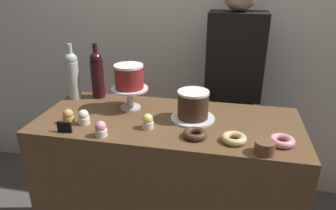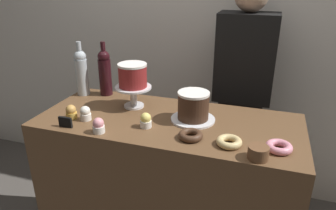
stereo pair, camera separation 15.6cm
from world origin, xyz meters
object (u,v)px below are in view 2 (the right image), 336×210
Objects in this scene: cake_stand_pedestal at (133,93)px; chocolate_round_cake at (193,105)px; wine_bottle_dark_red at (105,72)px; price_sign_chalkboard at (65,122)px; cookie_stack at (258,153)px; donut_chocolate at (191,135)px; barista_figure at (241,100)px; cupcake_caramel at (71,112)px; wine_bottle_clear at (82,72)px; donut_glazed at (229,142)px; cupcake_strawberry at (99,126)px; cupcake_lemon at (146,120)px; cupcake_vanilla at (85,113)px; white_layer_cake at (133,75)px; donut_pink at (279,147)px.

cake_stand_pedestal is 0.36m from chocolate_round_cake.
price_sign_chalkboard is (0.03, -0.46, -0.12)m from wine_bottle_dark_red.
wine_bottle_dark_red is at bearing 153.53° from cookie_stack.
cake_stand_pedestal is 1.79× the size of donut_chocolate.
cupcake_caramel is at bearing -136.76° from barista_figure.
cookie_stack is (1.06, -0.42, -0.12)m from wine_bottle_clear.
chocolate_round_cake is 1.42× the size of donut_glazed.
chocolate_round_cake is 0.43m from cookie_stack.
cupcake_strawberry is 0.66× the size of donut_glazed.
barista_figure is (0.79, 0.37, -0.23)m from wine_bottle_dark_red.
donut_chocolate is (0.23, -0.04, -0.02)m from cupcake_lemon.
cupcake_caramel is 0.08m from cupcake_vanilla.
cupcake_strawberry is at bearing -173.22° from donut_glazed.
cupcake_strawberry is (0.21, -0.09, 0.00)m from cupcake_caramel.
cupcake_strawberry reaches higher than cookie_stack.
chocolate_round_cake is at bearing -10.65° from white_layer_cake.
wine_bottle_clear is at bearing 150.71° from cupcake_lemon.
cookie_stack reaches higher than donut_chocolate.
white_layer_cake reaches higher than cake_stand_pedestal.
donut_glazed is (-0.20, -0.02, 0.00)m from donut_pink.
donut_glazed is at bearing -2.43° from cupcake_vanilla.
wine_bottle_dark_red is (0.13, 0.04, 0.00)m from wine_bottle_clear.
donut_glazed is at bearing -6.97° from cupcake_lemon.
wine_bottle_clear is at bearing 164.06° from donut_pink.
cake_stand_pedestal is 1.26× the size of chocolate_round_cake.
cupcake_lemon is (0.40, 0.03, 0.00)m from cupcake_caramel.
wine_bottle_dark_red is at bearing 17.43° from wine_bottle_clear.
donut_pink is at bearing -15.94° from wine_bottle_clear.
barista_figure reaches higher than white_layer_cake.
cupcake_caramel reaches higher than price_sign_chalkboard.
cupcake_vanilla is 0.86m from cookie_stack.
donut_pink is at bearing 2.23° from donut_chocolate.
cake_stand_pedestal is at bearing 57.58° from price_sign_chalkboard.
cupcake_vanilla is (-0.16, -0.23, -0.05)m from cake_stand_pedestal.
barista_figure reaches higher than chocolate_round_cake.
cupcake_vanilla is 0.05× the size of barista_figure.
price_sign_chalkboard is at bearing -154.78° from chocolate_round_cake.
wine_bottle_clear is 4.65× the size of price_sign_chalkboard.
cupcake_strawberry is 0.18m from price_sign_chalkboard.
barista_figure is at bearing 106.64° from donut_pink.
cake_stand_pedestal is 0.62× the size of wine_bottle_clear.
donut_pink is (1.15, -0.33, -0.13)m from wine_bottle_clear.
wine_bottle_clear is 4.38× the size of cupcake_caramel.
cupcake_strawberry reaches higher than price_sign_chalkboard.
cupcake_caramel is (-0.24, -0.24, -0.15)m from white_layer_cake.
cupcake_strawberry is (-0.39, -0.27, -0.05)m from chocolate_round_cake.
cupcake_caramel is at bearing -173.95° from cupcake_vanilla.
donut_pink is at bearing -0.59° from cupcake_vanilla.
cupcake_lemon is 1.00× the size of cupcake_vanilla.
cupcake_strawberry is at bearing -147.30° from cupcake_lemon.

